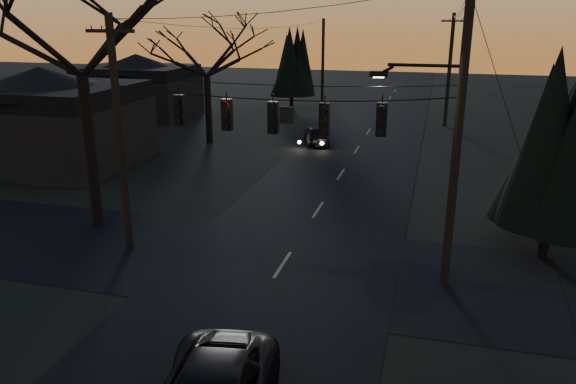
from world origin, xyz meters
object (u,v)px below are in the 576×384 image
(utility_pole_far_l, at_px, (322,104))
(evergreen_right, at_px, (559,142))
(sedan_oncoming_a, at_px, (317,135))
(utility_pole_left, at_px, (130,248))
(utility_pole_far_r, at_px, (445,126))
(bare_tree_left, at_px, (75,9))
(utility_pole_right, at_px, (444,284))

(utility_pole_far_l, bearing_deg, evergreen_right, -65.56)
(evergreen_right, height_order, sedan_oncoming_a, evergreen_right)
(utility_pole_left, xyz_separation_m, utility_pole_far_r, (11.50, 28.00, 0.00))
(utility_pole_far_l, xyz_separation_m, bare_tree_left, (-2.39, -34.37, 8.63))
(utility_pole_left, height_order, evergreen_right, evergreen_right)
(utility_pole_far_l, relative_size, sedan_oncoming_a, 2.10)
(bare_tree_left, bearing_deg, utility_pole_right, -6.70)
(bare_tree_left, distance_m, evergreen_right, 17.93)
(utility_pole_right, height_order, utility_pole_far_l, utility_pole_right)
(bare_tree_left, bearing_deg, utility_pole_left, -34.34)
(utility_pole_far_r, distance_m, evergreen_right, 25.49)
(utility_pole_left, relative_size, utility_pole_far_r, 1.00)
(utility_pole_right, relative_size, bare_tree_left, 0.81)
(evergreen_right, bearing_deg, sedan_oncoming_a, 126.65)
(utility_pole_right, relative_size, evergreen_right, 1.36)
(utility_pole_right, xyz_separation_m, evergreen_right, (3.45, 3.11, 4.28))
(utility_pole_right, xyz_separation_m, bare_tree_left, (-13.89, 1.63, 8.63))
(sedan_oncoming_a, bearing_deg, evergreen_right, 109.50)
(utility_pole_far_r, height_order, bare_tree_left, bare_tree_left)
(utility_pole_far_r, bearing_deg, utility_pole_left, -112.33)
(bare_tree_left, relative_size, sedan_oncoming_a, 3.25)
(utility_pole_far_l, relative_size, bare_tree_left, 0.65)
(utility_pole_left, bearing_deg, sedan_oncoming_a, 80.66)
(utility_pole_right, relative_size, utility_pole_left, 1.18)
(evergreen_right, bearing_deg, utility_pole_right, -137.93)
(utility_pole_far_l, bearing_deg, utility_pole_far_r, -34.82)
(utility_pole_far_l, xyz_separation_m, evergreen_right, (14.95, -32.89, 4.28))
(utility_pole_right, xyz_separation_m, utility_pole_far_l, (-11.50, 36.00, 0.00))
(utility_pole_right, height_order, sedan_oncoming_a, utility_pole_right)
(utility_pole_left, height_order, bare_tree_left, bare_tree_left)
(sedan_oncoming_a, bearing_deg, utility_pole_left, 63.51)
(evergreen_right, bearing_deg, utility_pole_left, -168.24)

